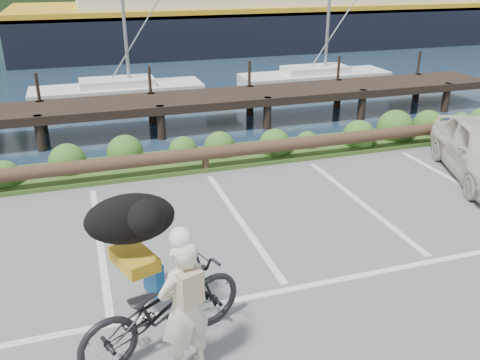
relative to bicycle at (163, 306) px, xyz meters
name	(u,v)px	position (x,y,z in m)	size (l,w,h in m)	color
ground	(279,276)	(1.97, 1.01, -0.59)	(72.00, 72.00, 0.00)	#5D5D60
vegetation_strip	(199,160)	(1.97, 6.31, -0.54)	(34.00, 1.60, 0.10)	#3D5B21
log_rail	(206,171)	(1.97, 5.61, -0.59)	(32.00, 0.30, 0.60)	#443021
bicycle	(163,306)	(0.00, 0.00, 0.00)	(0.78, 2.25, 1.18)	black
cyclist	(184,308)	(0.18, -0.49, 0.29)	(0.64, 0.42, 1.77)	beige
dog	(130,219)	(-0.24, 0.68, 0.92)	(1.15, 0.56, 0.67)	black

